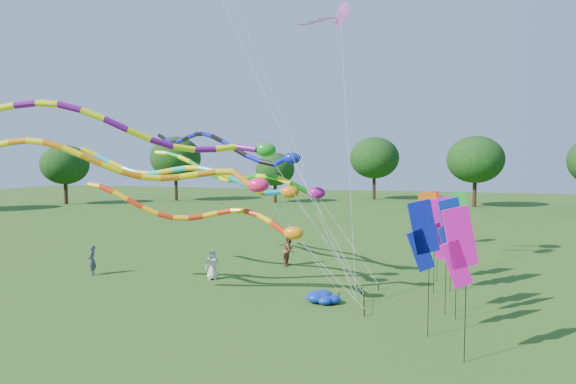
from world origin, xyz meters
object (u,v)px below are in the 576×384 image
(person_a, at_px, (212,264))
(blue_nylon_heap, at_px, (331,298))
(tube_kite_red, at_px, (216,216))
(person_c, at_px, (289,250))
(person_b, at_px, (92,260))
(tube_kite_orange, at_px, (164,170))

(person_a, bearing_deg, blue_nylon_heap, -46.61)
(tube_kite_red, relative_size, blue_nylon_heap, 7.41)
(tube_kite_red, xyz_separation_m, blue_nylon_heap, (4.75, 1.21, -3.49))
(person_a, bearing_deg, person_c, 27.86)
(blue_nylon_heap, relative_size, person_b, 1.03)
(person_a, height_order, person_b, person_b)
(blue_nylon_heap, relative_size, person_a, 1.07)
(person_a, bearing_deg, person_b, 160.58)
(tube_kite_red, bearing_deg, person_c, 83.51)
(tube_kite_red, bearing_deg, person_a, 119.22)
(blue_nylon_heap, height_order, person_b, person_b)
(person_a, xyz_separation_m, person_c, (2.85, 4.20, 0.13))
(tube_kite_red, height_order, tube_kite_orange, tube_kite_orange)
(blue_nylon_heap, height_order, person_c, person_c)
(blue_nylon_heap, bearing_deg, person_c, 120.23)
(person_c, bearing_deg, person_b, 123.53)
(person_b, xyz_separation_m, person_c, (9.37, 5.18, 0.10))
(tube_kite_orange, height_order, blue_nylon_heap, tube_kite_orange)
(tube_kite_orange, relative_size, person_a, 9.33)
(blue_nylon_heap, distance_m, person_a, 6.98)
(tube_kite_red, xyz_separation_m, tube_kite_orange, (-2.48, -0.03, 1.96))
(tube_kite_orange, distance_m, person_a, 6.04)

